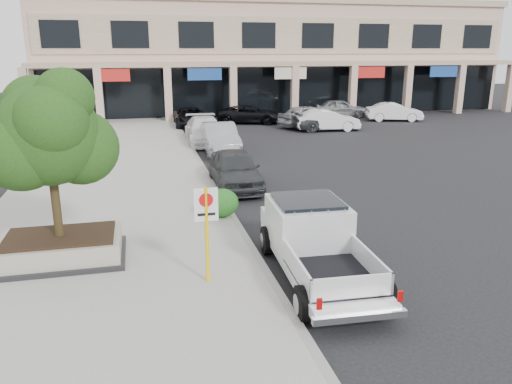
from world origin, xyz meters
TOP-DOWN VIEW (x-y plane):
  - ground at (0.00, 0.00)m, footprint 120.00×120.00m
  - sidewalk at (-5.50, 6.00)m, footprint 8.00×52.00m
  - curb at (-1.55, 6.00)m, footprint 0.20×52.00m
  - strip_mall at (8.00, 33.93)m, footprint 40.55×12.43m
  - planter at (-6.55, 1.22)m, footprint 3.20×2.20m
  - planter_tree at (-6.42, 1.38)m, footprint 2.90×2.55m
  - no_parking_sign at (-3.03, -0.93)m, footprint 0.55×0.09m
  - hedge at (-1.91, 3.68)m, footprint 1.10×0.99m
  - pickup_truck at (-0.35, -1.08)m, footprint 2.33×5.65m
  - curb_car_a at (-0.70, 7.61)m, footprint 1.90×4.52m
  - curb_car_b at (-0.13, 14.74)m, footprint 1.80×4.89m
  - curb_car_c at (-0.52, 17.76)m, footprint 2.27×5.34m
  - curb_car_d at (-0.63, 24.43)m, footprint 2.46×5.02m
  - lot_car_a at (7.62, 22.49)m, footprint 5.04×3.41m
  - lot_car_b at (8.30, 20.58)m, footprint 4.53×1.89m
  - lot_car_c at (8.33, 20.77)m, footprint 4.75×2.03m
  - lot_car_d at (3.92, 25.35)m, footprint 5.30×3.59m
  - lot_car_e at (12.10, 27.24)m, footprint 4.58×2.75m
  - lot_car_f at (15.21, 23.96)m, footprint 4.50×2.60m

SIDE VIEW (x-z plane):
  - ground at x=0.00m, z-range 0.00..0.00m
  - sidewalk at x=-5.50m, z-range 0.00..0.15m
  - curb at x=-1.55m, z-range 0.00..0.15m
  - planter at x=-6.55m, z-range 0.14..0.82m
  - hedge at x=-1.91m, z-range 0.15..1.08m
  - lot_car_d at x=3.92m, z-range 0.00..1.35m
  - lot_car_c at x=8.33m, z-range 0.00..1.37m
  - curb_car_d at x=-0.63m, z-range 0.00..1.37m
  - lot_car_f at x=15.21m, z-range 0.00..1.40m
  - lot_car_b at x=8.30m, z-range 0.00..1.46m
  - lot_car_e at x=12.10m, z-range 0.00..1.46m
  - curb_car_a at x=-0.70m, z-range 0.00..1.53m
  - curb_car_c at x=-0.52m, z-range 0.00..1.54m
  - lot_car_a at x=7.62m, z-range 0.00..1.59m
  - curb_car_b at x=-0.13m, z-range 0.00..1.60m
  - pickup_truck at x=-0.35m, z-range 0.00..1.75m
  - no_parking_sign at x=-3.03m, z-range 0.48..2.78m
  - planter_tree at x=-6.42m, z-range 1.41..5.41m
  - strip_mall at x=8.00m, z-range 0.00..9.50m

